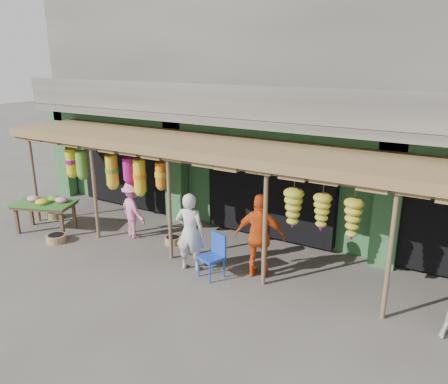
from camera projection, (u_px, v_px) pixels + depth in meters
The scene contains 11 objects.
ground at pixel (228, 269), 10.13m from camera, with size 80.00×80.00×0.00m, color #514C47.
building at pixel (311, 104), 13.12m from camera, with size 16.40×6.80×7.00m.
awning at pixel (241, 154), 10.09m from camera, with size 14.00×2.70×2.79m.
flower_table at pixel (46, 204), 12.20m from camera, with size 1.86×1.48×0.98m.
blue_chair at pixel (214, 253), 9.69m from camera, with size 0.60×0.61×0.99m.
basket_left at pixel (55, 215), 13.38m from camera, with size 0.47×0.47×0.20m, color olive.
basket_mid at pixel (56, 238), 11.62m from camera, with size 0.51×0.51×0.20m, color #9D7E46.
basket_right at pixel (173, 240), 11.50m from camera, with size 0.41×0.41×0.19m, color #9D7A49.
person_front at pixel (190, 232), 9.89m from camera, with size 0.67×0.44×1.84m, color beige.
person_vendor at pixel (260, 236), 9.55m from camera, with size 1.12×0.47×1.92m, color #D64E14.
person_shopper at pixel (133, 210), 11.76m from camera, with size 1.01×0.58×1.56m, color pink.
Camera 1 is at (4.64, -7.89, 4.71)m, focal length 35.00 mm.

